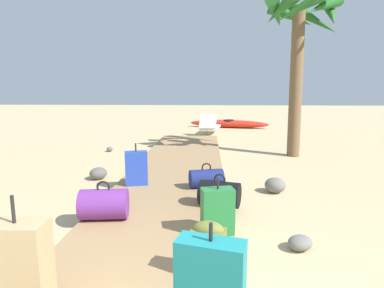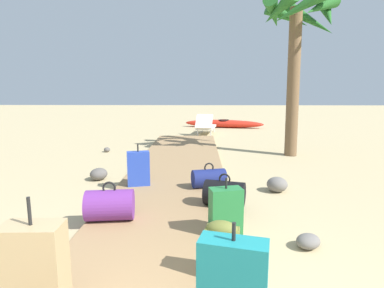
{
  "view_description": "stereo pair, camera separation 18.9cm",
  "coord_description": "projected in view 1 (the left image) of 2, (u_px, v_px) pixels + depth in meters",
  "views": [
    {
      "loc": [
        0.64,
        -1.07,
        1.67
      ],
      "look_at": [
        0.3,
        5.48,
        0.55
      ],
      "focal_mm": 29.67,
      "sensor_mm": 36.0,
      "label": 1
    },
    {
      "loc": [
        0.45,
        -1.08,
        1.67
      ],
      "look_at": [
        0.3,
        5.48,
        0.55
      ],
      "focal_mm": 29.67,
      "sensor_mm": 36.0,
      "label": 2
    }
  ],
  "objects": [
    {
      "name": "rock_left_far",
      "position": [
        110.0,
        149.0,
        8.69
      ],
      "size": [
        0.18,
        0.19,
        0.13
      ],
      "primitive_type": "ellipsoid",
      "rotation": [
        0.0,
        0.0,
        1.68
      ],
      "color": "#5B5651",
      "rests_on": "ground"
    },
    {
      "name": "rock_right_far",
      "position": [
        300.0,
        243.0,
        3.35
      ],
      "size": [
        0.35,
        0.34,
        0.15
      ],
      "primitive_type": "ellipsoid",
      "rotation": [
        0.0,
        0.0,
        0.58
      ],
      "color": "slate",
      "rests_on": "ground"
    },
    {
      "name": "duffel_bag_navy",
      "position": [
        206.0,
        178.0,
        5.24
      ],
      "size": [
        0.6,
        0.43,
        0.41
      ],
      "color": "navy",
      "rests_on": "boardwalk"
    },
    {
      "name": "duffel_bag_black",
      "position": [
        220.0,
        194.0,
        4.38
      ],
      "size": [
        0.62,
        0.49,
        0.46
      ],
      "color": "black",
      "rests_on": "boardwalk"
    },
    {
      "name": "rock_left_mid",
      "position": [
        98.0,
        173.0,
        6.0
      ],
      "size": [
        0.41,
        0.44,
        0.22
      ],
      "primitive_type": "ellipsoid",
      "rotation": [
        0.0,
        0.0,
        1.16
      ],
      "color": "#5B5651",
      "rests_on": "ground"
    },
    {
      "name": "rock_right_mid",
      "position": [
        275.0,
        185.0,
        5.22
      ],
      "size": [
        0.37,
        0.37,
        0.25
      ],
      "primitive_type": "ellipsoid",
      "rotation": [
        0.0,
        0.0,
        1.45
      ],
      "color": "slate",
      "rests_on": "ground"
    },
    {
      "name": "suitcase_blue",
      "position": [
        136.0,
        168.0,
        5.34
      ],
      "size": [
        0.4,
        0.25,
        0.72
      ],
      "color": "#2847B7",
      "rests_on": "boardwalk"
    },
    {
      "name": "palm_tree_far_right",
      "position": [
        302.0,
        29.0,
        7.68
      ],
      "size": [
        2.07,
        2.21,
        4.07
      ],
      "color": "brown",
      "rests_on": "ground"
    },
    {
      "name": "suitcase_tan",
      "position": [
        19.0,
        268.0,
        2.26
      ],
      "size": [
        0.43,
        0.26,
        0.88
      ],
      "color": "tan",
      "rests_on": "boardwalk"
    },
    {
      "name": "ground_plane",
      "position": [
        170.0,
        191.0,
        5.29
      ],
      "size": [
        60.0,
        60.0,
        0.0
      ],
      "primitive_type": "plane",
      "color": "tan"
    },
    {
      "name": "lounge_chair",
      "position": [
        210.0,
        126.0,
        11.96
      ],
      "size": [
        0.84,
        1.62,
        0.79
      ],
      "color": "white",
      "rests_on": "ground"
    },
    {
      "name": "kayak",
      "position": [
        229.0,
        124.0,
        14.17
      ],
      "size": [
        3.57,
        1.36,
        0.35
      ],
      "color": "red",
      "rests_on": "ground"
    },
    {
      "name": "suitcase_green",
      "position": [
        218.0,
        211.0,
        3.52
      ],
      "size": [
        0.39,
        0.27,
        0.64
      ],
      "color": "#237538",
      "rests_on": "boardwalk"
    },
    {
      "name": "backpack_olive",
      "position": [
        208.0,
        248.0,
        2.71
      ],
      "size": [
        0.32,
        0.25,
        0.5
      ],
      "color": "olive",
      "rests_on": "boardwalk"
    },
    {
      "name": "duffel_bag_purple",
      "position": [
        104.0,
        204.0,
        3.94
      ],
      "size": [
        0.62,
        0.44,
        0.49
      ],
      "color": "#6B2D84",
      "rests_on": "boardwalk"
    },
    {
      "name": "boardwalk",
      "position": [
        176.0,
        173.0,
        6.27
      ],
      "size": [
        1.87,
        9.96,
        0.08
      ],
      "primitive_type": "cube",
      "color": "#9E7A51",
      "rests_on": "ground"
    }
  ]
}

